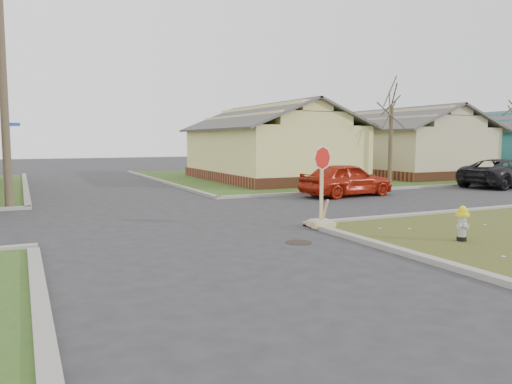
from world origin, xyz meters
name	(u,v)px	position (x,y,z in m)	size (l,w,h in m)	color
ground	(205,247)	(0.00, 0.00, 0.00)	(120.00, 120.00, 0.00)	#28272A
verge_far_right	(404,173)	(22.00, 18.00, 0.03)	(37.00, 19.00, 0.05)	#2D4F1C
curbs	(153,217)	(0.00, 5.00, 0.00)	(80.00, 40.00, 0.12)	gray
manhole	(299,242)	(2.20, -0.50, 0.01)	(0.64, 0.64, 0.01)	black
side_house_yellow	(269,144)	(10.00, 16.50, 2.19)	(7.60, 11.60, 4.70)	brown
side_house_tan	(398,144)	(20.00, 16.50, 2.19)	(7.60, 11.60, 4.70)	brown
side_house_teal	(498,143)	(30.00, 16.50, 2.19)	(7.60, 11.60, 4.70)	brown
utility_pole	(3,76)	(-4.20, 8.90, 4.66)	(1.80, 0.28, 9.00)	#423826
tree_mid_right	(390,146)	(14.00, 10.20, 2.15)	(0.22, 0.22, 4.20)	#423826
fire_hydrant	(462,222)	(5.71, -2.21, 0.52)	(0.32, 0.32, 0.85)	black
stop_sign	(321,209)	(3.74, 0.91, 0.54)	(0.64, 0.62, 2.26)	tan
red_sedan	(346,179)	(9.09, 7.23, 0.73)	(1.73, 4.30, 1.47)	#9F1C0B
dark_pickup	(503,173)	(19.02, 7.26, 0.73)	(2.42, 5.25, 1.46)	black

